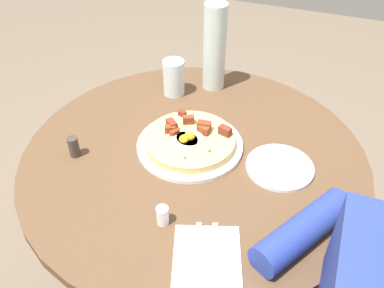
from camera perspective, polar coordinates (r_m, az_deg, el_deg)
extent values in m
cylinder|color=brown|center=(1.11, 0.30, -1.79)|extent=(0.93, 0.93, 0.03)
cylinder|color=#333338|center=(1.38, 0.24, -13.20)|extent=(0.11, 0.11, 0.70)
cylinder|color=navy|center=(0.91, 15.32, -11.62)|extent=(0.19, 0.26, 0.07)
cylinder|color=white|center=(1.11, -0.30, -0.15)|extent=(0.29, 0.29, 0.01)
cylinder|color=tan|center=(1.10, -0.30, 0.52)|extent=(0.25, 0.25, 0.02)
cylinder|color=white|center=(1.08, -0.35, 0.84)|extent=(0.07, 0.07, 0.01)
sphere|color=yellow|center=(1.08, -0.35, 1.09)|extent=(0.03, 0.03, 0.03)
cylinder|color=white|center=(1.07, -1.14, 0.42)|extent=(0.07, 0.07, 0.01)
sphere|color=yellow|center=(1.07, -1.14, 0.66)|extent=(0.03, 0.03, 0.03)
cube|color=brown|center=(1.10, -3.08, 2.11)|extent=(0.03, 0.03, 0.02)
cube|color=brown|center=(1.14, -0.50, 3.44)|extent=(0.04, 0.03, 0.02)
cube|color=maroon|center=(1.17, -1.39, 4.30)|extent=(0.03, 0.02, 0.02)
cube|color=maroon|center=(1.12, -2.87, 2.72)|extent=(0.04, 0.04, 0.02)
cube|color=maroon|center=(1.09, -2.47, 1.57)|extent=(0.02, 0.03, 0.02)
cube|color=maroon|center=(1.11, 1.71, 2.54)|extent=(0.04, 0.03, 0.03)
cube|color=maroon|center=(1.10, 4.66, 1.87)|extent=(0.04, 0.03, 0.02)
cube|color=brown|center=(1.10, 1.63, 1.95)|extent=(0.03, 0.02, 0.02)
cube|color=#387F2D|center=(1.05, 2.46, -0.93)|extent=(0.01, 0.01, 0.00)
cube|color=#387F2D|center=(1.02, -0.89, -1.95)|extent=(0.01, 0.01, 0.00)
cube|color=#387F2D|center=(1.09, -0.43, 0.96)|extent=(0.01, 0.01, 0.00)
cylinder|color=white|center=(1.07, 12.20, -3.18)|extent=(0.17, 0.17, 0.01)
cube|color=white|center=(0.87, 2.11, -15.85)|extent=(0.19, 0.21, 0.00)
cube|color=silver|center=(0.87, 3.35, -15.70)|extent=(0.07, 0.17, 0.00)
cube|color=silver|center=(0.87, 0.88, -15.66)|extent=(0.07, 0.17, 0.00)
cylinder|color=silver|center=(1.30, -2.58, 9.30)|extent=(0.07, 0.07, 0.12)
cylinder|color=silver|center=(1.30, 3.19, 13.37)|extent=(0.07, 0.07, 0.28)
cylinder|color=white|center=(0.91, -4.15, -9.97)|extent=(0.03, 0.03, 0.05)
cylinder|color=#3F3833|center=(1.11, -16.25, -0.37)|extent=(0.03, 0.03, 0.06)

